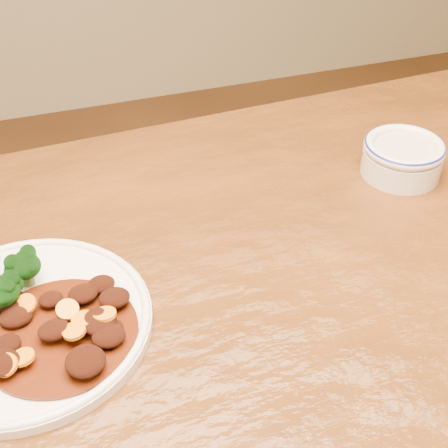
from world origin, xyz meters
name	(u,v)px	position (x,y,z in m)	size (l,w,h in m)	color
dining_table	(237,345)	(0.00, 0.00, 0.67)	(1.54, 0.97, 0.75)	#582F0F
dinner_plate	(25,323)	(-0.25, 0.04, 0.76)	(0.29, 0.29, 0.02)	white
mince_stew	(63,328)	(-0.21, 0.00, 0.77)	(0.18, 0.18, 0.03)	#451507
dip_bowl	(403,156)	(0.33, 0.18, 0.78)	(0.12, 0.12, 0.06)	silver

